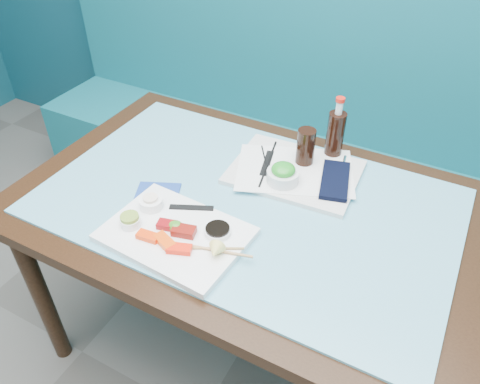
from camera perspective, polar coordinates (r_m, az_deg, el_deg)
The scene contains 34 objects.
booth_bench at distance 2.28m, azimuth 10.51°, elevation 3.62°, with size 3.00×0.56×1.17m.
dining_table at distance 1.48m, azimuth 0.76°, elevation -3.69°, with size 1.40×0.90×0.75m.
glass_top at distance 1.42m, azimuth 0.79°, elevation -1.10°, with size 1.22×0.76×0.01m, color #5DA4BA.
sashimi_plate at distance 1.30m, azimuth -7.84°, elevation -5.15°, with size 0.38×0.27×0.02m, color white.
salmon_left at distance 1.28m, azimuth -11.13°, elevation -5.32°, with size 0.06×0.03×0.02m, color #FF3B0A.
salmon_mid at distance 1.26m, azimuth -9.19°, elevation -5.94°, with size 0.07×0.03×0.02m, color #FF4B0A.
salmon_right at distance 1.24m, azimuth -7.42°, elevation -6.89°, with size 0.07×0.03×0.02m, color #FF200A.
tuna_left at distance 1.31m, azimuth -8.88°, elevation -3.99°, with size 0.05×0.03×0.02m, color maroon.
tuna_right at distance 1.28m, azimuth -6.87°, elevation -4.75°, with size 0.06×0.04×0.02m, color maroon.
seaweed_garnish at distance 1.30m, azimuth -7.86°, elevation -4.13°, with size 0.04×0.04×0.02m, color #367F1D.
ramekin_wasabi at distance 1.33m, azimuth -13.22°, elevation -3.55°, with size 0.06×0.06×0.02m, color white.
wasabi_fill at distance 1.32m, azimuth -13.33°, elevation -2.99°, with size 0.05×0.05×0.01m, color olive.
ramekin_ginger at distance 1.38m, azimuth -10.77°, elevation -1.34°, with size 0.07×0.07×0.03m, color white.
ginger_fill at distance 1.36m, azimuth -10.86°, elevation -0.74°, with size 0.04×0.04×0.01m, color #F3DEC7.
soy_dish at distance 1.28m, azimuth -2.74°, elevation -4.80°, with size 0.07×0.07×0.01m, color white.
soy_fill at distance 1.27m, azimuth -2.75°, elevation -4.47°, with size 0.07×0.07×0.01m, color black.
lemon_wedge at distance 1.20m, azimuth -3.03°, elevation -7.21°, with size 0.05×0.05×0.04m, color #F4E574.
chopstick_sleeve at distance 1.36m, azimuth -5.93°, elevation -1.90°, with size 0.13×0.02×0.00m, color black.
wooden_chopstick_a at distance 1.24m, azimuth -4.06°, elevation -6.84°, with size 0.01×0.01×0.20m, color #9B7C49.
wooden_chopstick_b at distance 1.23m, azimuth -3.66°, elevation -6.98°, with size 0.01×0.01×0.23m, color tan.
serving_tray at distance 1.53m, azimuth 6.67°, elevation 2.45°, with size 0.40×0.30×0.02m, color silver.
paper_placemat at distance 1.52m, azimuth 6.69°, elevation 2.71°, with size 0.37×0.26×0.00m, color white.
seaweed_bowl at distance 1.46m, azimuth 5.24°, elevation 1.89°, with size 0.10×0.10×0.04m, color silver.
seaweed_salad at distance 1.44m, azimuth 5.30°, elevation 2.75°, with size 0.08×0.08×0.04m, color #208C21.
cola_glass at distance 1.53m, azimuth 8.01°, elevation 5.49°, with size 0.06×0.06×0.12m, color black.
navy_pouch at distance 1.49m, azimuth 11.50°, elevation 1.42°, with size 0.08×0.19×0.02m, color black.
fork at distance 1.57m, azimuth 12.53°, elevation 3.46°, with size 0.01×0.01×0.08m, color white.
black_chopstick_a at distance 1.54m, azimuth 3.16°, elevation 3.59°, with size 0.01×0.01×0.20m, color black.
black_chopstick_b at distance 1.54m, azimuth 3.43°, elevation 3.54°, with size 0.01×0.01×0.26m, color black.
tray_sleeve at distance 1.54m, azimuth 3.30°, elevation 3.53°, with size 0.02×0.14×0.00m, color black.
cola_bottle_body at distance 1.58m, azimuth 11.51°, elevation 6.71°, with size 0.06×0.06×0.17m, color black.
cola_bottle_neck at distance 1.53m, azimuth 12.01°, elevation 10.03°, with size 0.02×0.02×0.04m, color white.
cola_bottle_cap at distance 1.52m, azimuth 12.15°, elevation 10.95°, with size 0.03×0.03×0.01m, color red.
blue_napkin at distance 1.45m, azimuth -10.14°, elevation -0.49°, with size 0.13×0.13×0.01m, color navy.
Camera 1 is at (0.49, 0.48, 1.67)m, focal length 35.00 mm.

